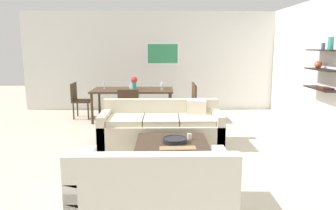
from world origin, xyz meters
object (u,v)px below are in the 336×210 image
(decorative_bowl, at_px, (175,140))
(wine_glass_right_near, at_px, (162,85))
(candle_jar, at_px, (189,136))
(centerpiece_vase, at_px, (134,82))
(dining_chair_left_far, at_px, (79,98))
(sofa_beige, at_px, (162,128))
(wine_glass_right_far, at_px, (162,84))
(dining_chair_right_near, at_px, (190,101))
(coffee_table, at_px, (172,154))
(dining_chair_right_far, at_px, (189,98))
(wine_glass_foot, at_px, (131,87))
(wine_glass_left_far, at_px, (104,84))
(dining_chair_foot, at_px, (129,106))
(dining_table, at_px, (133,92))
(loveseat_white, at_px, (154,187))

(decorative_bowl, xyz_separation_m, wine_glass_right_near, (-0.20, 2.96, 0.45))
(candle_jar, bearing_deg, centerpiece_vase, 110.82)
(wine_glass_right_near, bearing_deg, dining_chair_left_far, 170.75)
(sofa_beige, distance_m, wine_glass_right_far, 2.12)
(wine_glass_right_near, bearing_deg, dining_chair_right_near, -8.41)
(coffee_table, distance_m, candle_jar, 0.37)
(dining_chair_right_far, xyz_separation_m, wine_glass_foot, (-1.37, -0.64, 0.36))
(dining_chair_left_far, bearing_deg, dining_chair_right_near, -9.05)
(wine_glass_foot, bearing_deg, dining_chair_left_far, 154.86)
(sofa_beige, height_order, wine_glass_right_near, wine_glass_right_near)
(dining_chair_right_far, bearing_deg, centerpiece_vase, -168.53)
(candle_jar, distance_m, dining_chair_left_far, 4.00)
(wine_glass_right_near, distance_m, centerpiece_vase, 0.67)
(coffee_table, distance_m, wine_glass_right_near, 2.99)
(dining_chair_left_far, bearing_deg, centerpiece_vase, -10.79)
(dining_chair_right_far, distance_m, wine_glass_left_far, 2.11)
(sofa_beige, height_order, decorative_bowl, sofa_beige)
(wine_glass_foot, bearing_deg, decorative_bowl, -71.24)
(sofa_beige, bearing_deg, wine_glass_foot, 115.10)
(sofa_beige, bearing_deg, wine_glass_left_far, 124.54)
(dining_chair_left_far, xyz_separation_m, wine_glass_left_far, (0.66, -0.10, 0.36))
(dining_chair_foot, bearing_deg, sofa_beige, -55.79)
(wine_glass_foot, distance_m, wine_glass_right_near, 0.77)
(wine_glass_left_far, bearing_deg, candle_jar, -58.79)
(dining_chair_right_far, bearing_deg, dining_chair_left_far, 180.00)
(candle_jar, height_order, wine_glass_foot, wine_glass_foot)
(coffee_table, xyz_separation_m, dining_chair_foot, (-0.86, 2.14, 0.31))
(coffee_table, relative_size, wine_glass_right_far, 7.22)
(dining_chair_foot, relative_size, centerpiece_vase, 2.79)
(candle_jar, distance_m, dining_chair_right_near, 2.70)
(dining_table, relative_size, wine_glass_right_near, 11.68)
(loveseat_white, distance_m, dining_chair_right_far, 4.64)
(dining_table, xyz_separation_m, wine_glass_right_far, (0.70, 0.12, 0.17))
(dining_table, relative_size, dining_chair_foot, 2.19)
(dining_chair_left_far, distance_m, wine_glass_right_far, 2.10)
(sofa_beige, xyz_separation_m, candle_jar, (0.43, -0.98, 0.13))
(coffee_table, xyz_separation_m, dining_table, (-0.86, 3.03, 0.49))
(dining_table, bearing_deg, coffee_table, -74.12)
(dining_table, height_order, wine_glass_right_far, wine_glass_right_far)
(dining_chair_right_near, height_order, wine_glass_left_far, wine_glass_left_far)
(dining_chair_right_far, height_order, dining_chair_right_near, same)
(wine_glass_right_far, distance_m, centerpiece_vase, 0.69)
(sofa_beige, xyz_separation_m, wine_glass_foot, (-0.70, 1.50, 0.57))
(sofa_beige, relative_size, loveseat_white, 1.31)
(dining_chair_left_far, relative_size, wine_glass_foot, 5.41)
(dining_chair_foot, relative_size, wine_glass_right_far, 6.02)
(loveseat_white, relative_size, wine_glass_right_far, 11.41)
(decorative_bowl, bearing_deg, wine_glass_right_near, 93.79)
(loveseat_white, height_order, wine_glass_foot, wine_glass_foot)
(candle_jar, height_order, wine_glass_left_far, wine_glass_left_far)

